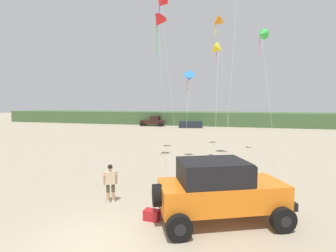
% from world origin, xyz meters
% --- Properties ---
extents(ground_plane, '(220.00, 220.00, 0.00)m').
position_xyz_m(ground_plane, '(0.00, 0.00, 0.00)').
color(ground_plane, tan).
extents(dune_ridge, '(90.00, 9.62, 2.61)m').
position_xyz_m(dune_ridge, '(-4.32, 46.58, 1.30)').
color(dune_ridge, '#426038').
rests_on(dune_ridge, ground_plane).
extents(jeep, '(5.00, 3.97, 2.26)m').
position_xyz_m(jeep, '(3.50, 2.39, 1.20)').
color(jeep, orange).
rests_on(jeep, ground_plane).
extents(person_watching, '(0.56, 0.44, 1.67)m').
position_xyz_m(person_watching, '(-1.16, 2.94, 0.94)').
color(person_watching, tan).
rests_on(person_watching, ground_plane).
extents(cooler_box, '(0.58, 0.40, 0.38)m').
position_xyz_m(cooler_box, '(1.11, 1.85, 0.19)').
color(cooler_box, '#B21E23').
rests_on(cooler_box, ground_plane).
extents(distant_pickup, '(4.60, 2.36, 1.98)m').
position_xyz_m(distant_pickup, '(-12.35, 40.08, 0.94)').
color(distant_pickup, black).
rests_on(distant_pickup, ground_plane).
extents(distant_sedan, '(4.46, 2.51, 1.20)m').
position_xyz_m(distant_sedan, '(-4.57, 38.28, 0.60)').
color(distant_sedan, '#1E232D').
rests_on(distant_sedan, ground_plane).
extents(kite_blue_swept, '(2.37, 5.10, 12.37)m').
position_xyz_m(kite_blue_swept, '(1.87, 17.50, 11.67)').
color(kite_blue_swept, orange).
rests_on(kite_blue_swept, ground_plane).
extents(kite_yellow_diamond, '(1.42, 5.17, 10.40)m').
position_xyz_m(kite_yellow_diamond, '(5.63, 15.75, 9.84)').
color(kite_yellow_diamond, green).
rests_on(kite_yellow_diamond, ground_plane).
extents(kite_green_box, '(0.99, 4.48, 6.68)m').
position_xyz_m(kite_green_box, '(0.40, 12.11, 6.20)').
color(kite_green_box, blue).
rests_on(kite_green_box, ground_plane).
extents(kite_orange_streamer, '(1.61, 1.79, 10.41)m').
position_xyz_m(kite_orange_streamer, '(-1.48, 10.62, 9.91)').
color(kite_orange_streamer, red).
rests_on(kite_orange_streamer, ground_plane).
extents(kite_purple_stunt, '(0.92, 5.98, 8.50)m').
position_xyz_m(kite_purple_stunt, '(2.56, 11.53, 8.02)').
color(kite_purple_stunt, yellow).
rests_on(kite_purple_stunt, ground_plane).
extents(kite_red_delta, '(2.52, 2.39, 12.81)m').
position_xyz_m(kite_red_delta, '(-2.19, 13.45, 12.28)').
color(kite_red_delta, red).
rests_on(kite_red_delta, ground_plane).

